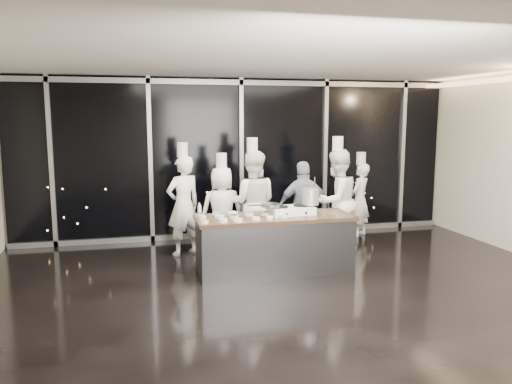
# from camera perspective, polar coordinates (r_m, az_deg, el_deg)

# --- Properties ---
(ground) EXTENTS (9.00, 9.00, 0.00)m
(ground) POSITION_cam_1_polar(r_m,az_deg,el_deg) (7.20, 4.11, -11.16)
(ground) COLOR black
(ground) RESTS_ON ground
(room_shell) EXTENTS (9.02, 7.02, 3.21)m
(room_shell) POSITION_cam_1_polar(r_m,az_deg,el_deg) (6.83, 5.73, 7.01)
(room_shell) COLOR beige
(room_shell) RESTS_ON ground
(window_wall) EXTENTS (8.90, 0.11, 3.20)m
(window_wall) POSITION_cam_1_polar(r_m,az_deg,el_deg) (10.13, -1.74, 3.88)
(window_wall) COLOR black
(window_wall) RESTS_ON ground
(demo_counter) EXTENTS (2.46, 0.86, 0.90)m
(demo_counter) POSITION_cam_1_polar(r_m,az_deg,el_deg) (7.89, 2.14, -5.93)
(demo_counter) COLOR #3B3C41
(demo_counter) RESTS_ON ground
(stove) EXTENTS (0.74, 0.50, 0.14)m
(stove) POSITION_cam_1_polar(r_m,az_deg,el_deg) (7.92, 4.01, -2.08)
(stove) COLOR white
(stove) RESTS_ON demo_counter
(frying_pan) EXTENTS (0.53, 0.33, 0.05)m
(frying_pan) POSITION_cam_1_polar(r_m,az_deg,el_deg) (7.77, 1.60, -1.52)
(frying_pan) COLOR slate
(frying_pan) RESTS_ON stove
(stock_pot) EXTENTS (0.28, 0.28, 0.26)m
(stock_pot) POSITION_cam_1_polar(r_m,az_deg,el_deg) (8.01, 6.25, -0.50)
(stock_pot) COLOR #ADADAF
(stock_pot) RESTS_ON stove
(prep_bowls) EXTENTS (1.37, 0.70, 0.05)m
(prep_bowls) POSITION_cam_1_polar(r_m,az_deg,el_deg) (7.61, -2.22, -2.81)
(prep_bowls) COLOR silver
(prep_bowls) RESTS_ON demo_counter
(squeeze_bottle) EXTENTS (0.06, 0.06, 0.21)m
(squeeze_bottle) POSITION_cam_1_polar(r_m,az_deg,el_deg) (7.83, -6.48, -1.99)
(squeeze_bottle) COLOR silver
(squeeze_bottle) RESTS_ON demo_counter
(chef_far_left) EXTENTS (0.76, 0.65, 1.99)m
(chef_far_left) POSITION_cam_1_polar(r_m,az_deg,el_deg) (8.87, -8.29, -1.43)
(chef_far_left) COLOR white
(chef_far_left) RESTS_ON ground
(chef_left) EXTENTS (0.80, 0.55, 1.80)m
(chef_left) POSITION_cam_1_polar(r_m,az_deg,el_deg) (8.87, -3.92, -2.01)
(chef_left) COLOR white
(chef_left) RESTS_ON ground
(chef_center) EXTENTS (1.05, 0.91, 2.07)m
(chef_center) POSITION_cam_1_polar(r_m,az_deg,el_deg) (8.81, -0.43, -1.20)
(chef_center) COLOR white
(chef_center) RESTS_ON ground
(guest) EXTENTS (0.98, 0.44, 1.65)m
(guest) POSITION_cam_1_polar(r_m,az_deg,el_deg) (8.95, 5.46, -1.76)
(guest) COLOR #16223D
(guest) RESTS_ON ground
(chef_right) EXTENTS (1.11, 1.01, 2.09)m
(chef_right) POSITION_cam_1_polar(r_m,az_deg,el_deg) (9.06, 9.17, -0.99)
(chef_right) COLOR white
(chef_right) RESTS_ON ground
(chef_side) EXTENTS (0.65, 0.63, 1.73)m
(chef_side) POSITION_cam_1_polar(r_m,az_deg,el_deg) (10.42, 11.78, -0.72)
(chef_side) COLOR white
(chef_side) RESTS_ON ground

